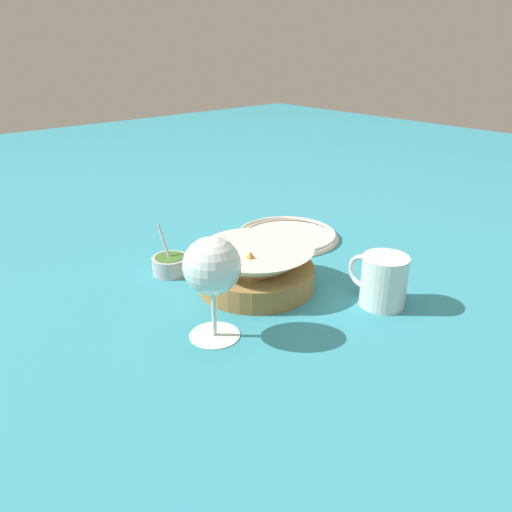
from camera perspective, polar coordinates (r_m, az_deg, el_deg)
ground_plane at (r=0.90m, az=-0.75°, el=-4.28°), size 4.00×4.00×0.00m
food_basket at (r=0.91m, az=0.03°, el=-1.58°), size 0.21×0.21×0.09m
sauce_cup at (r=0.99m, az=-9.79°, el=-0.90°), size 0.07×0.07×0.09m
wine_glass at (r=0.73m, az=-5.03°, el=-1.50°), size 0.09×0.09×0.16m
beer_mug at (r=0.88m, az=14.28°, el=-2.93°), size 0.11×0.08×0.09m
side_plate at (r=1.15m, az=3.53°, el=2.40°), size 0.24×0.24×0.01m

